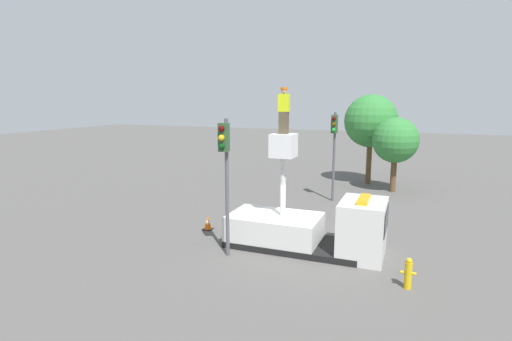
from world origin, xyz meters
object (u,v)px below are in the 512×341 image
(traffic_light_pole, at_px, (225,161))
(fire_hydrant, at_px, (408,273))
(worker, at_px, (284,111))
(bucket_truck, at_px, (308,228))
(tree_right_bg, at_px, (371,121))
(traffic_light_across, at_px, (334,139))
(traffic_cone_rear, at_px, (208,222))
(tree_left_bg, at_px, (395,141))

(traffic_light_pole, bearing_deg, fire_hydrant, -1.95)
(worker, height_order, fire_hydrant, worker)
(bucket_truck, height_order, worker, worker)
(tree_right_bg, bearing_deg, traffic_light_pole, -102.57)
(traffic_light_across, bearing_deg, worker, -93.75)
(traffic_light_across, xyz_separation_m, fire_hydrant, (4.25, -9.82, -3.10))
(traffic_light_pole, xyz_separation_m, tree_right_bg, (3.44, 15.42, 0.67))
(bucket_truck, distance_m, traffic_cone_rear, 4.82)
(worker, relative_size, traffic_cone_rear, 2.53)
(worker, bearing_deg, traffic_light_across, 86.25)
(fire_hydrant, bearing_deg, tree_left_bg, 94.87)
(fire_hydrant, bearing_deg, traffic_cone_rear, 162.10)
(traffic_cone_rear, bearing_deg, tree_left_bg, 56.26)
(traffic_light_pole, distance_m, tree_right_bg, 15.81)
(worker, distance_m, traffic_light_across, 7.91)
(bucket_truck, xyz_separation_m, traffic_cone_rear, (-4.75, 0.61, -0.51))
(traffic_light_pole, distance_m, tree_left_bg, 14.41)
(bucket_truck, relative_size, tree_right_bg, 0.99)
(bucket_truck, relative_size, traffic_light_across, 1.20)
(worker, bearing_deg, fire_hydrant, -24.06)
(bucket_truck, bearing_deg, traffic_light_pole, -143.91)
(tree_right_bg, bearing_deg, fire_hydrant, -79.52)
(tree_right_bg, bearing_deg, traffic_cone_rear, -113.37)
(fire_hydrant, distance_m, tree_right_bg, 16.35)
(worker, distance_m, tree_left_bg, 12.27)
(traffic_light_across, height_order, fire_hydrant, traffic_light_across)
(worker, bearing_deg, traffic_cone_rear, 170.66)
(traffic_light_across, height_order, tree_left_bg, traffic_light_across)
(fire_hydrant, height_order, traffic_cone_rear, fire_hydrant)
(fire_hydrant, height_order, tree_right_bg, tree_right_bg)
(bucket_truck, xyz_separation_m, traffic_light_across, (-0.54, 7.70, 2.75))
(worker, xyz_separation_m, fire_hydrant, (4.76, -2.12, -4.86))
(traffic_light_across, bearing_deg, traffic_cone_rear, -120.72)
(fire_hydrant, relative_size, tree_left_bg, 0.21)
(worker, xyz_separation_m, traffic_light_pole, (-1.57, -1.91, -1.73))
(traffic_light_across, relative_size, tree_left_bg, 1.08)
(traffic_light_pole, relative_size, tree_right_bg, 0.84)
(traffic_light_pole, xyz_separation_m, fire_hydrant, (6.33, -0.22, -3.13))
(tree_left_bg, bearing_deg, worker, -107.29)
(traffic_light_pole, distance_m, traffic_light_across, 9.83)
(traffic_light_across, distance_m, fire_hydrant, 11.14)
(bucket_truck, relative_size, traffic_cone_rear, 8.78)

